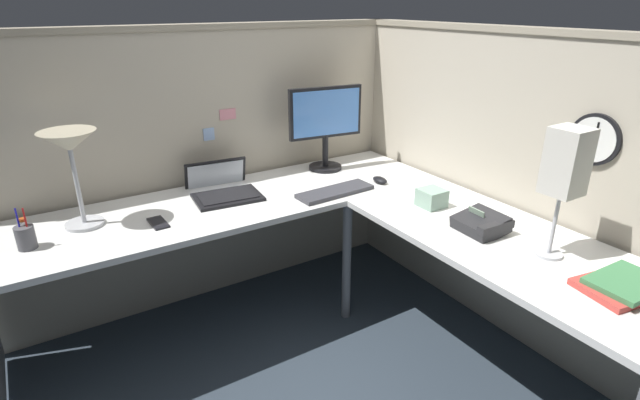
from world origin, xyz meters
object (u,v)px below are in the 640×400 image
(laptop, at_px, (222,188))
(keyboard, at_px, (335,192))
(office_phone, at_px, (482,224))
(desk_lamp_paper, at_px, (566,166))
(cell_phone, at_px, (158,223))
(wall_clock, at_px, (595,139))
(computer_mouse, at_px, (380,180))
(pen_cup, at_px, (26,237))
(monitor, at_px, (326,122))
(tissue_box, at_px, (432,198))
(book_stack, at_px, (623,285))
(desk_lamp_dome, at_px, (70,149))

(laptop, xyz_separation_m, keyboard, (0.51, -0.33, -0.01))
(office_phone, distance_m, desk_lamp_paper, 0.46)
(cell_phone, xyz_separation_m, wall_clock, (1.58, -1.07, 0.42))
(office_phone, bearing_deg, laptop, 126.87)
(computer_mouse, xyz_separation_m, office_phone, (-0.01, -0.74, 0.02))
(keyboard, distance_m, pen_cup, 1.45)
(laptop, bearing_deg, desk_lamp_paper, -57.65)
(monitor, xyz_separation_m, computer_mouse, (0.13, -0.37, -0.28))
(tissue_box, bearing_deg, pen_cup, 162.09)
(office_phone, relative_size, book_stack, 0.69)
(computer_mouse, height_order, pen_cup, pen_cup)
(computer_mouse, bearing_deg, cell_phone, 174.63)
(desk_lamp_paper, relative_size, wall_clock, 2.41)
(desk_lamp_dome, xyz_separation_m, desk_lamp_paper, (1.56, -1.31, 0.02))
(desk_lamp_paper, height_order, tissue_box, desk_lamp_paper)
(desk_lamp_dome, bearing_deg, monitor, 3.94)
(monitor, xyz_separation_m, tissue_box, (0.13, -0.78, -0.25))
(computer_mouse, bearing_deg, tissue_box, -89.29)
(laptop, relative_size, computer_mouse, 3.97)
(desk_lamp_dome, height_order, pen_cup, desk_lamp_dome)
(computer_mouse, relative_size, pen_cup, 0.58)
(monitor, xyz_separation_m, book_stack, (0.16, -1.71, -0.27))
(tissue_box, bearing_deg, office_phone, -93.07)
(computer_mouse, xyz_separation_m, desk_lamp_paper, (0.05, -1.03, 0.37))
(tissue_box, xyz_separation_m, wall_clock, (0.36, -0.55, 0.38))
(book_stack, bearing_deg, office_phone, 94.74)
(laptop, height_order, pen_cup, pen_cup)
(desk_lamp_dome, bearing_deg, desk_lamp_paper, -40.15)
(keyboard, bearing_deg, book_stack, -78.25)
(laptop, height_order, book_stack, laptop)
(laptop, distance_m, book_stack, 1.87)
(keyboard, xyz_separation_m, book_stack, (0.34, -1.33, 0.01))
(desk_lamp_dome, xyz_separation_m, wall_clock, (1.87, -1.23, 0.06))
(desk_lamp_paper, distance_m, tissue_box, 0.72)
(computer_mouse, distance_m, desk_lamp_paper, 1.10)
(computer_mouse, bearing_deg, laptop, 157.94)
(computer_mouse, xyz_separation_m, book_stack, (0.04, -1.34, 0.00))
(pen_cup, height_order, desk_lamp_paper, desk_lamp_paper)
(pen_cup, xyz_separation_m, cell_phone, (0.53, -0.05, -0.05))
(keyboard, xyz_separation_m, tissue_box, (0.31, -0.40, 0.03))
(keyboard, distance_m, wall_clock, 1.24)
(laptop, xyz_separation_m, computer_mouse, (0.82, -0.33, -0.01))
(monitor, distance_m, office_phone, 1.15)
(monitor, xyz_separation_m, wall_clock, (0.49, -1.33, 0.13))
(desk_lamp_paper, bearing_deg, pen_cup, 146.32)
(laptop, relative_size, cell_phone, 2.87)
(office_phone, xyz_separation_m, desk_lamp_paper, (0.06, -0.29, 0.35))
(monitor, height_order, book_stack, monitor)
(desk_lamp_dome, height_order, tissue_box, desk_lamp_dome)
(keyboard, xyz_separation_m, wall_clock, (0.67, -0.95, 0.41))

